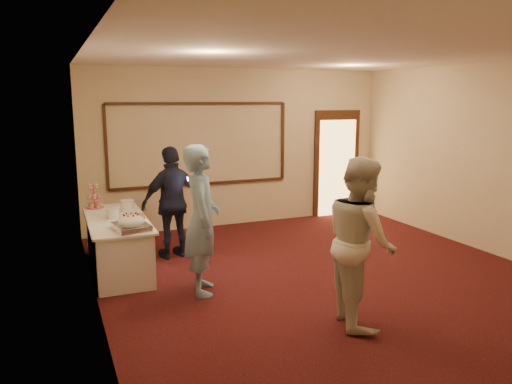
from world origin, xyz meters
TOP-DOWN VIEW (x-y plane):
  - floor at (0.00, 0.00)m, footprint 7.00×7.00m
  - room_walls at (0.00, 0.00)m, footprint 6.04×7.04m
  - wall_molding at (-0.80, 3.47)m, footprint 3.45×0.04m
  - doorway at (2.15, 3.45)m, footprint 1.05×0.07m
  - buffet_table at (-2.60, 1.61)m, footprint 0.84×2.10m
  - pavlova_tray at (-2.51, 0.85)m, footprint 0.46×0.59m
  - cupcake_stand at (-2.83, 2.41)m, footprint 0.28×0.28m
  - plate_stack_a at (-2.65, 1.59)m, footprint 0.18×0.18m
  - plate_stack_b at (-2.39, 2.00)m, footprint 0.20×0.20m
  - tart at (-2.37, 1.41)m, footprint 0.31×0.31m
  - man at (-1.72, 0.34)m, footprint 0.61×0.78m
  - woman at (-0.38, -1.15)m, footprint 0.90×1.04m
  - guest at (-1.71, 1.91)m, footprint 1.08×0.62m
  - camera_flash at (-1.51, 1.63)m, footprint 0.08×0.06m

SIDE VIEW (x-z plane):
  - floor at x=0.00m, z-range 0.00..0.00m
  - buffet_table at x=-2.60m, z-range 0.00..0.77m
  - tart at x=-2.37m, z-range 0.77..0.83m
  - plate_stack_a at x=-2.65m, z-range 0.77..0.92m
  - plate_stack_b at x=-2.39m, z-range 0.77..0.94m
  - pavlova_tray at x=-2.51m, z-range 0.76..0.96m
  - guest at x=-1.71m, z-range 0.00..1.73m
  - cupcake_stand at x=-2.83m, z-range 0.71..1.12m
  - woman at x=-0.38m, z-range 0.00..1.84m
  - man at x=-1.72m, z-range 0.00..1.89m
  - doorway at x=2.15m, z-range -0.02..2.18m
  - camera_flash at x=-1.51m, z-range 1.24..1.29m
  - wall_molding at x=-0.80m, z-range 0.83..2.38m
  - room_walls at x=0.00m, z-range 0.52..3.54m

